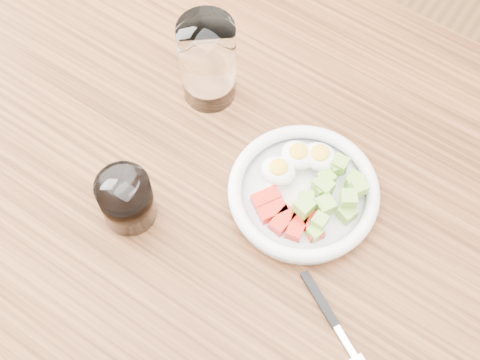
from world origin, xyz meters
The scene contains 6 objects.
ground centered at (0.00, 0.00, 0.00)m, with size 4.00×4.00×0.00m, color brown.
dining_table centered at (0.00, 0.00, 0.67)m, with size 1.50×0.90×0.77m.
bowl centered at (0.07, 0.05, 0.79)m, with size 0.22×0.22×0.05m.
fork centered at (0.19, -0.08, 0.77)m, with size 0.16×0.09×0.01m.
water_glass centered at (-0.15, 0.13, 0.84)m, with size 0.08×0.08×0.15m, color white.
coffee_glass centered at (-0.12, -0.11, 0.81)m, with size 0.07×0.07×0.09m.
Camera 1 is at (0.23, -0.35, 1.64)m, focal length 50.00 mm.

